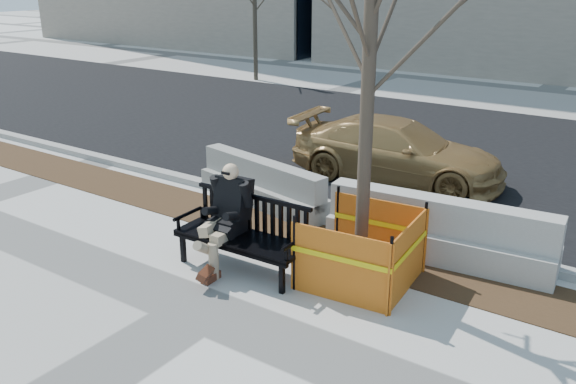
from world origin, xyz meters
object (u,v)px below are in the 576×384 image
at_px(sedan, 395,180).
at_px(jersey_barrier_right, 436,258).
at_px(tree_fence, 359,280).
at_px(jersey_barrier_left, 263,204).
at_px(bench, 242,269).
at_px(seated_man, 229,263).

distance_m(sedan, jersey_barrier_right, 3.66).
distance_m(tree_fence, jersey_barrier_left, 3.32).
height_order(bench, jersey_barrier_right, bench).
relative_size(bench, tree_fence, 0.38).
xyz_separation_m(tree_fence, jersey_barrier_left, (-2.90, 1.62, 0.00)).
bearing_deg(jersey_barrier_left, jersey_barrier_right, 6.25).
bearing_deg(jersey_barrier_right, jersey_barrier_left, 169.25).
relative_size(bench, sedan, 0.46).
bearing_deg(tree_fence, jersey_barrier_left, 150.79).
relative_size(sedan, jersey_barrier_left, 1.45).
xyz_separation_m(seated_man, tree_fence, (1.84, 0.62, 0.00)).
relative_size(seated_man, jersey_barrier_right, 0.45).
xyz_separation_m(seated_man, sedan, (0.36, 4.91, 0.00)).
relative_size(tree_fence, jersey_barrier_left, 1.79).
bearing_deg(sedan, tree_fence, -166.00).
relative_size(jersey_barrier_left, jersey_barrier_right, 0.88).
height_order(bench, tree_fence, tree_fence).
bearing_deg(tree_fence, sedan, 109.04).
xyz_separation_m(bench, tree_fence, (1.56, 0.67, 0.00)).
relative_size(bench, seated_man, 1.33).
bearing_deg(seated_man, jersey_barrier_right, 36.07).
xyz_separation_m(jersey_barrier_left, jersey_barrier_right, (3.51, -0.34, 0.00)).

